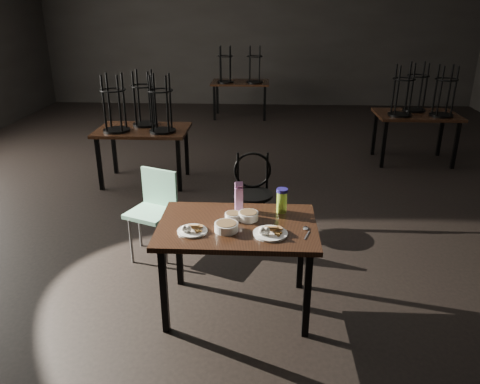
# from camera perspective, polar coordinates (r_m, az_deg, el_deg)

# --- Properties ---
(main_table) EXTENTS (1.20, 0.80, 0.75)m
(main_table) POSITION_cam_1_polar(r_m,az_deg,el_deg) (3.58, -0.32, -5.08)
(main_table) COLOR black
(main_table) RESTS_ON ground
(plate_left) EXTENTS (0.22, 0.22, 0.07)m
(plate_left) POSITION_cam_1_polar(r_m,az_deg,el_deg) (3.43, -5.87, -4.57)
(plate_left) COLOR white
(plate_left) RESTS_ON main_table
(plate_right) EXTENTS (0.25, 0.25, 0.08)m
(plate_right) POSITION_cam_1_polar(r_m,az_deg,el_deg) (3.38, 3.68, -4.87)
(plate_right) COLOR white
(plate_right) RESTS_ON main_table
(bowl_near) EXTENTS (0.12, 0.12, 0.05)m
(bowl_near) POSITION_cam_1_polar(r_m,az_deg,el_deg) (3.61, -0.87, -2.92)
(bowl_near) COLOR white
(bowl_near) RESTS_ON main_table
(bowl_far) EXTENTS (0.15, 0.15, 0.06)m
(bowl_far) POSITION_cam_1_polar(r_m,az_deg,el_deg) (3.60, 1.03, -2.90)
(bowl_far) COLOR white
(bowl_far) RESTS_ON main_table
(bowl_big) EXTENTS (0.18, 0.18, 0.06)m
(bowl_big) POSITION_cam_1_polar(r_m,az_deg,el_deg) (3.43, -1.68, -4.24)
(bowl_big) COLOR white
(bowl_big) RESTS_ON main_table
(juice_carton) EXTENTS (0.07, 0.07, 0.25)m
(juice_carton) POSITION_cam_1_polar(r_m,az_deg,el_deg) (3.72, -0.14, -0.64)
(juice_carton) COLOR #971B8A
(juice_carton) RESTS_ON main_table
(water_bottle) EXTENTS (0.10, 0.10, 0.20)m
(water_bottle) POSITION_cam_1_polar(r_m,az_deg,el_deg) (3.71, 5.12, -1.00)
(water_bottle) COLOR #ABD93F
(water_bottle) RESTS_ON main_table
(spoon) EXTENTS (0.06, 0.21, 0.01)m
(spoon) POSITION_cam_1_polar(r_m,az_deg,el_deg) (3.49, 8.03, -4.50)
(spoon) COLOR silver
(spoon) RESTS_ON main_table
(bentwood_chair) EXTENTS (0.42, 0.41, 0.87)m
(bentwood_chair) POSITION_cam_1_polar(r_m,az_deg,el_deg) (4.86, 1.55, 0.53)
(bentwood_chair) COLOR black
(bentwood_chair) RESTS_ON ground
(school_chair) EXTENTS (0.50, 0.50, 0.83)m
(school_chair) POSITION_cam_1_polar(r_m,az_deg,el_deg) (4.55, -10.44, -1.59)
(school_chair) COLOR #7BBF9F
(school_chair) RESTS_ON ground
(bg_table_left) EXTENTS (1.20, 0.80, 1.48)m
(bg_table_left) POSITION_cam_1_polar(r_m,az_deg,el_deg) (6.35, -11.84, 7.79)
(bg_table_left) COLOR black
(bg_table_left) RESTS_ON ground
(bg_table_right) EXTENTS (1.20, 0.80, 1.48)m
(bg_table_right) POSITION_cam_1_polar(r_m,az_deg,el_deg) (7.57, 20.82, 9.12)
(bg_table_right) COLOR black
(bg_table_right) RESTS_ON ground
(bg_table_far) EXTENTS (1.20, 0.80, 1.48)m
(bg_table_far) POSITION_cam_1_polar(r_m,az_deg,el_deg) (10.03, 0.02, 13.29)
(bg_table_far) COLOR black
(bg_table_far) RESTS_ON ground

